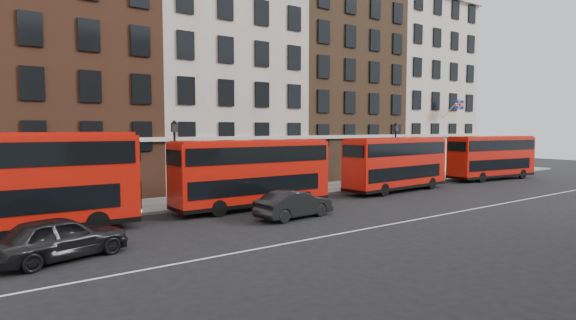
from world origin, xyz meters
TOP-DOWN VIEW (x-y plane):
  - ground at (0.00, 0.00)m, footprint 120.00×120.00m
  - pavement at (0.00, 10.50)m, footprint 80.00×5.00m
  - kerb at (0.00, 8.00)m, footprint 80.00×0.30m
  - road_centre_line at (0.00, -2.00)m, footprint 70.00×0.12m
  - building_terrace at (-0.31, 17.88)m, footprint 64.00×11.95m
  - bus_a at (-16.50, 6.06)m, footprint 11.47×3.19m
  - bus_b at (-3.52, 6.06)m, footprint 10.16×2.58m
  - bus_c at (9.68, 6.05)m, footprint 10.22×3.08m
  - bus_d at (23.51, 6.06)m, footprint 10.25×3.49m
  - car_rear at (-15.02, 1.08)m, footprint 5.26×3.18m
  - car_front at (-3.13, 2.27)m, footprint 4.86×2.19m
  - lamp_post_left at (-7.46, 8.61)m, footprint 0.44×0.44m
  - lamp_post_right at (13.06, 9.05)m, footprint 0.44×0.44m
  - traffic_light at (25.88, 8.26)m, footprint 0.25×0.45m
  - iron_railings at (0.00, 12.70)m, footprint 6.60×0.06m

SIDE VIEW (x-z plane):
  - ground at x=0.00m, z-range 0.00..0.00m
  - road_centre_line at x=0.00m, z-range 0.00..0.01m
  - pavement at x=0.00m, z-range 0.00..0.15m
  - kerb at x=0.00m, z-range 0.00..0.16m
  - iron_railings at x=0.00m, z-range 0.15..1.15m
  - car_front at x=-3.13m, z-range 0.00..1.55m
  - car_rear at x=-15.02m, z-range 0.00..1.67m
  - bus_d at x=23.51m, z-range 0.15..4.38m
  - bus_c at x=9.68m, z-range 0.15..4.39m
  - bus_b at x=-3.52m, z-range 0.15..4.41m
  - traffic_light at x=25.88m, z-range 0.81..4.08m
  - bus_a at x=-16.50m, z-range 0.17..4.95m
  - lamp_post_left at x=-7.46m, z-range 0.42..5.74m
  - lamp_post_right at x=13.06m, z-range 0.42..5.74m
  - building_terrace at x=-0.31m, z-range -0.76..21.24m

